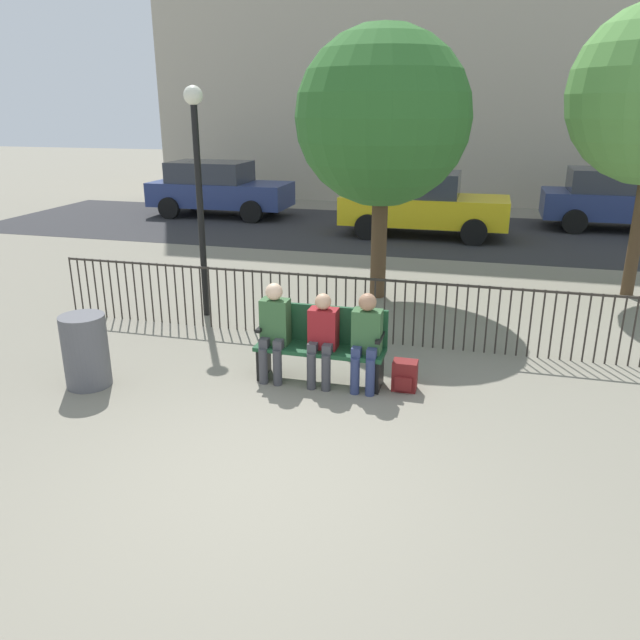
{
  "coord_description": "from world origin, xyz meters",
  "views": [
    {
      "loc": [
        1.8,
        -4.62,
        3.22
      ],
      "look_at": [
        0.0,
        2.16,
        0.8
      ],
      "focal_mm": 35.0,
      "sensor_mm": 36.0,
      "label": 1
    }
  ],
  "objects_px": {
    "tree_1": "(383,118)",
    "trash_bin": "(86,351)",
    "parked_car_2": "(421,203)",
    "seated_person_1": "(322,335)",
    "parked_car_1": "(218,188)",
    "park_bench": "(322,342)",
    "seated_person_2": "(366,337)",
    "parked_car_0": "(622,199)",
    "seated_person_0": "(274,327)",
    "backpack": "(405,376)",
    "lamp_post": "(198,168)"
  },
  "relations": [
    {
      "from": "seated_person_0",
      "to": "parked_car_1",
      "type": "relative_size",
      "value": 0.29
    },
    {
      "from": "tree_1",
      "to": "parked_car_2",
      "type": "xyz_separation_m",
      "value": [
        0.12,
        5.67,
        -2.18
      ]
    },
    {
      "from": "seated_person_1",
      "to": "parked_car_1",
      "type": "bearing_deg",
      "value": 119.27
    },
    {
      "from": "parked_car_0",
      "to": "seated_person_0",
      "type": "bearing_deg",
      "value": -116.74
    },
    {
      "from": "park_bench",
      "to": "lamp_post",
      "type": "xyz_separation_m",
      "value": [
        -2.44,
        1.94,
        1.84
      ]
    },
    {
      "from": "parked_car_0",
      "to": "parked_car_2",
      "type": "height_order",
      "value": "same"
    },
    {
      "from": "seated_person_2",
      "to": "seated_person_1",
      "type": "bearing_deg",
      "value": -179.71
    },
    {
      "from": "parked_car_1",
      "to": "parked_car_0",
      "type": "bearing_deg",
      "value": 3.37
    },
    {
      "from": "park_bench",
      "to": "parked_car_2",
      "type": "relative_size",
      "value": 0.38
    },
    {
      "from": "seated_person_1",
      "to": "parked_car_1",
      "type": "distance_m",
      "value": 12.57
    },
    {
      "from": "backpack",
      "to": "parked_car_2",
      "type": "height_order",
      "value": "parked_car_2"
    },
    {
      "from": "seated_person_2",
      "to": "parked_car_2",
      "type": "height_order",
      "value": "parked_car_2"
    },
    {
      "from": "park_bench",
      "to": "lamp_post",
      "type": "distance_m",
      "value": 3.62
    },
    {
      "from": "lamp_post",
      "to": "parked_car_0",
      "type": "height_order",
      "value": "lamp_post"
    },
    {
      "from": "parked_car_0",
      "to": "trash_bin",
      "type": "xyz_separation_m",
      "value": [
        -7.98,
        -12.39,
        -0.4
      ]
    },
    {
      "from": "seated_person_0",
      "to": "seated_person_1",
      "type": "height_order",
      "value": "seated_person_0"
    },
    {
      "from": "seated_person_2",
      "to": "parked_car_1",
      "type": "xyz_separation_m",
      "value": [
        -6.67,
        10.96,
        0.18
      ]
    },
    {
      "from": "park_bench",
      "to": "tree_1",
      "type": "bearing_deg",
      "value": 89.12
    },
    {
      "from": "park_bench",
      "to": "trash_bin",
      "type": "bearing_deg",
      "value": -161.61
    },
    {
      "from": "seated_person_0",
      "to": "trash_bin",
      "type": "bearing_deg",
      "value": -160.15
    },
    {
      "from": "tree_1",
      "to": "lamp_post",
      "type": "height_order",
      "value": "tree_1"
    },
    {
      "from": "backpack",
      "to": "trash_bin",
      "type": "bearing_deg",
      "value": -167.2
    },
    {
      "from": "seated_person_0",
      "to": "backpack",
      "type": "xyz_separation_m",
      "value": [
        1.6,
        0.08,
        -0.5
      ]
    },
    {
      "from": "seated_person_1",
      "to": "backpack",
      "type": "bearing_deg",
      "value": 4.8
    },
    {
      "from": "lamp_post",
      "to": "trash_bin",
      "type": "relative_size",
      "value": 3.94
    },
    {
      "from": "parked_car_2",
      "to": "backpack",
      "type": "bearing_deg",
      "value": -84.78
    },
    {
      "from": "trash_bin",
      "to": "backpack",
      "type": "bearing_deg",
      "value": 12.8
    },
    {
      "from": "tree_1",
      "to": "parked_car_2",
      "type": "bearing_deg",
      "value": 88.81
    },
    {
      "from": "park_bench",
      "to": "parked_car_2",
      "type": "xyz_separation_m",
      "value": [
        0.17,
        9.35,
        0.35
      ]
    },
    {
      "from": "seated_person_0",
      "to": "trash_bin",
      "type": "height_order",
      "value": "seated_person_0"
    },
    {
      "from": "seated_person_0",
      "to": "backpack",
      "type": "bearing_deg",
      "value": 2.81
    },
    {
      "from": "park_bench",
      "to": "tree_1",
      "type": "distance_m",
      "value": 4.47
    },
    {
      "from": "seated_person_1",
      "to": "parked_car_1",
      "type": "relative_size",
      "value": 0.27
    },
    {
      "from": "tree_1",
      "to": "trash_bin",
      "type": "height_order",
      "value": "tree_1"
    },
    {
      "from": "seated_person_1",
      "to": "backpack",
      "type": "xyz_separation_m",
      "value": [
        0.99,
        0.08,
        -0.46
      ]
    },
    {
      "from": "parked_car_1",
      "to": "seated_person_1",
      "type": "bearing_deg",
      "value": -60.73
    },
    {
      "from": "seated_person_0",
      "to": "tree_1",
      "type": "relative_size",
      "value": 0.27
    },
    {
      "from": "backpack",
      "to": "parked_car_0",
      "type": "bearing_deg",
      "value": 69.74
    },
    {
      "from": "seated_person_0",
      "to": "trash_bin",
      "type": "relative_size",
      "value": 1.38
    },
    {
      "from": "seated_person_1",
      "to": "seated_person_2",
      "type": "distance_m",
      "value": 0.53
    },
    {
      "from": "seated_person_2",
      "to": "trash_bin",
      "type": "bearing_deg",
      "value": -166.8
    },
    {
      "from": "seated_person_0",
      "to": "parked_car_1",
      "type": "height_order",
      "value": "parked_car_1"
    },
    {
      "from": "seated_person_1",
      "to": "seated_person_2",
      "type": "relative_size",
      "value": 0.96
    },
    {
      "from": "parked_car_2",
      "to": "seated_person_1",
      "type": "bearing_deg",
      "value": -90.79
    },
    {
      "from": "parked_car_0",
      "to": "tree_1",
      "type": "bearing_deg",
      "value": -123.83
    },
    {
      "from": "park_bench",
      "to": "lamp_post",
      "type": "bearing_deg",
      "value": 141.44
    },
    {
      "from": "seated_person_2",
      "to": "park_bench",
      "type": "bearing_deg",
      "value": 167.34
    },
    {
      "from": "seated_person_1",
      "to": "parked_car_0",
      "type": "height_order",
      "value": "parked_car_0"
    },
    {
      "from": "seated_person_0",
      "to": "parked_car_2",
      "type": "bearing_deg",
      "value": 85.56
    },
    {
      "from": "seated_person_2",
      "to": "tree_1",
      "type": "bearing_deg",
      "value": 97.71
    }
  ]
}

